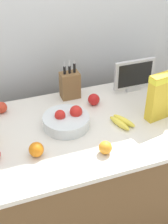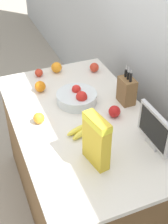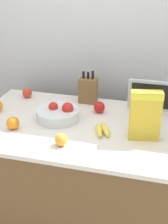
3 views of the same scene
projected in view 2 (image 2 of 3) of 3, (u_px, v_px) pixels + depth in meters
The scene contains 13 objects.
ground_plane at pixel (83, 201), 2.63m from camera, with size 14.00×14.00×0.00m, color #B2A899.
counter at pixel (83, 164), 2.37m from camera, with size 1.52×0.90×0.89m.
knife_block at pixel (127, 90), 2.20m from camera, with size 0.13×0.09×0.29m.
small_monitor at pixel (154, 129), 1.81m from camera, with size 0.31×0.03×0.24m.
cereal_box at pixel (96, 139), 1.68m from camera, with size 0.19×0.10×0.31m.
fruit_bowl at pixel (77, 97), 2.23m from camera, with size 0.29×0.29×0.13m.
banana_bunch at pixel (80, 131), 1.97m from camera, with size 0.14×0.19×0.04m.
apple_middle at pixel (39, 73), 2.53m from camera, with size 0.07×0.07×0.07m, color red.
apple_rightmost at pixel (94, 67), 2.58m from camera, with size 0.08×0.08×0.08m, color red.
apple_leftmost at pixel (114, 111), 2.09m from camera, with size 0.08×0.08×0.08m, color red.
orange_mid_right at pixel (39, 118), 2.04m from camera, with size 0.08×0.08×0.08m, color orange.
orange_front_center at pixel (40, 86), 2.34m from camera, with size 0.08×0.08×0.08m, color orange.
orange_by_cereal at pixel (56, 67), 2.57m from camera, with size 0.09×0.09×0.09m, color orange.
Camera 2 is at (1.53, -0.61, 2.19)m, focal length 50.00 mm.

